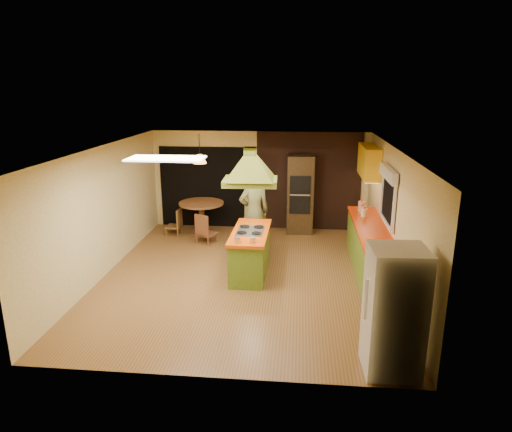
# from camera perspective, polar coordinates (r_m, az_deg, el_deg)

# --- Properties ---
(ground) EXTENTS (6.50, 6.50, 0.00)m
(ground) POSITION_cam_1_polar(r_m,az_deg,el_deg) (9.02, -1.40, -7.51)
(ground) COLOR brown
(ground) RESTS_ON ground
(room_walls) EXTENTS (5.50, 6.50, 6.50)m
(room_walls) POSITION_cam_1_polar(r_m,az_deg,el_deg) (8.60, -1.45, 0.15)
(room_walls) COLOR beige
(room_walls) RESTS_ON ground
(ceiling_plane) EXTENTS (6.50, 6.50, 0.00)m
(ceiling_plane) POSITION_cam_1_polar(r_m,az_deg,el_deg) (8.34, -1.51, 8.43)
(ceiling_plane) COLOR silver
(ceiling_plane) RESTS_ON room_walls
(brick_panel) EXTENTS (2.64, 0.03, 2.50)m
(brick_panel) POSITION_cam_1_polar(r_m,az_deg,el_deg) (11.68, 6.59, 4.29)
(brick_panel) COLOR #381E14
(brick_panel) RESTS_ON ground
(nook_opening) EXTENTS (2.20, 0.03, 2.10)m
(nook_opening) POSITION_cam_1_polar(r_m,az_deg,el_deg) (11.99, -6.72, 3.61)
(nook_opening) COLOR black
(nook_opening) RESTS_ON ground
(right_counter) EXTENTS (0.62, 3.05, 0.92)m
(right_counter) POSITION_cam_1_polar(r_m,az_deg,el_deg) (9.46, 13.97, -3.85)
(right_counter) COLOR olive
(right_counter) RESTS_ON ground
(upper_cabinets) EXTENTS (0.34, 1.40, 0.70)m
(upper_cabinets) POSITION_cam_1_polar(r_m,az_deg,el_deg) (10.65, 13.95, 6.63)
(upper_cabinets) COLOR yellow
(upper_cabinets) RESTS_ON room_walls
(window_right) EXTENTS (0.12, 1.35, 1.06)m
(window_right) POSITION_cam_1_polar(r_m,az_deg,el_deg) (8.96, 16.26, 3.59)
(window_right) COLOR black
(window_right) RESTS_ON room_walls
(fluor_panel) EXTENTS (1.20, 0.60, 0.03)m
(fluor_panel) POSITION_cam_1_polar(r_m,az_deg,el_deg) (7.41, -11.21, 7.05)
(fluor_panel) COLOR white
(fluor_panel) RESTS_ON ceiling_plane
(kitchen_island) EXTENTS (0.72, 1.75, 0.89)m
(kitchen_island) POSITION_cam_1_polar(r_m,az_deg,el_deg) (9.02, -0.70, -4.48)
(kitchen_island) COLOR olive
(kitchen_island) RESTS_ON ground
(range_hood) EXTENTS (1.03, 0.76, 0.79)m
(range_hood) POSITION_cam_1_polar(r_m,az_deg,el_deg) (8.56, -0.74, 6.94)
(range_hood) COLOR olive
(range_hood) RESTS_ON ceiling_plane
(man) EXTENTS (0.78, 0.63, 1.84)m
(man) POSITION_cam_1_polar(r_m,az_deg,el_deg) (10.03, -0.24, 0.51)
(man) COLOR brown
(man) RESTS_ON ground
(refrigerator) EXTENTS (0.73, 0.69, 1.69)m
(refrigerator) POSITION_cam_1_polar(r_m,az_deg,el_deg) (6.16, 16.90, -11.30)
(refrigerator) COLOR silver
(refrigerator) RESTS_ON ground
(wall_oven) EXTENTS (0.67, 0.62, 1.96)m
(wall_oven) POSITION_cam_1_polar(r_m,az_deg,el_deg) (11.46, 5.52, 2.72)
(wall_oven) COLOR #463016
(wall_oven) RESTS_ON ground
(dining_table) EXTENTS (1.11, 1.11, 0.82)m
(dining_table) POSITION_cam_1_polar(r_m,az_deg,el_deg) (11.40, -6.82, 0.54)
(dining_table) COLOR brown
(dining_table) RESTS_ON ground
(chair_left) EXTENTS (0.40, 0.40, 0.66)m
(chair_left) POSITION_cam_1_polar(r_m,az_deg,el_deg) (11.54, -10.28, -0.71)
(chair_left) COLOR brown
(chair_left) RESTS_ON ground
(chair_near) EXTENTS (0.54, 0.54, 0.73)m
(chair_near) POSITION_cam_1_polar(r_m,az_deg,el_deg) (10.80, -6.20, -1.53)
(chair_near) COLOR brown
(chair_near) RESTS_ON ground
(pendant_lamp) EXTENTS (0.42, 0.42, 0.21)m
(pendant_lamp) POSITION_cam_1_polar(r_m,az_deg,el_deg) (11.12, -7.04, 7.10)
(pendant_lamp) COLOR #FF9E3F
(pendant_lamp) RESTS_ON ceiling_plane
(canister_large) EXTENTS (0.17, 0.17, 0.22)m
(canister_large) POSITION_cam_1_polar(r_m,az_deg,el_deg) (10.34, 13.06, 1.19)
(canister_large) COLOR beige
(canister_large) RESTS_ON right_counter
(canister_medium) EXTENTS (0.16, 0.16, 0.18)m
(canister_medium) POSITION_cam_1_polar(r_m,az_deg,el_deg) (9.91, 13.37, 0.41)
(canister_medium) COLOR #F7EFC7
(canister_medium) RESTS_ON right_counter
(canister_small) EXTENTS (0.15, 0.15, 0.16)m
(canister_small) POSITION_cam_1_polar(r_m,az_deg,el_deg) (10.16, 13.18, 0.76)
(canister_small) COLOR beige
(canister_small) RESTS_ON right_counter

